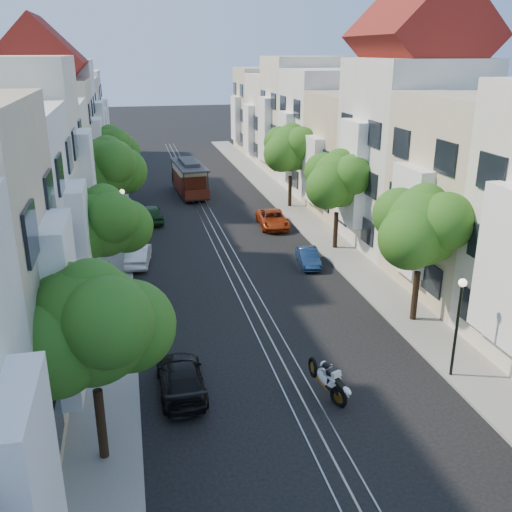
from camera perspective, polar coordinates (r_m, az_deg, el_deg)
ground at (r=43.97m, az=-4.62°, el=3.38°), size 200.00×200.00×0.00m
sidewalk_east at (r=45.47m, az=4.47°, el=4.02°), size 2.50×80.00×0.12m
sidewalk_west at (r=43.60m, az=-14.10°, el=2.78°), size 2.50×80.00×0.12m
rail_left at (r=43.90m, az=-5.33°, el=3.35°), size 0.06×80.00×0.02m
rail_slot at (r=43.96m, az=-4.62°, el=3.39°), size 0.06×80.00×0.02m
rail_right at (r=44.04m, az=-3.91°, el=3.44°), size 0.06×80.00×0.02m
lane_line at (r=43.97m, az=-4.62°, el=3.39°), size 0.08×80.00×0.01m
townhouses_east at (r=45.84m, az=10.31°, el=10.46°), size 7.75×72.00×12.00m
townhouses_west at (r=42.78m, az=-20.92°, el=8.69°), size 7.75×72.00×11.76m
tree_e_b at (r=27.31m, az=16.40°, el=2.69°), size 4.93×4.08×6.68m
tree_e_c at (r=37.01m, az=8.31°, el=7.45°), size 4.84×3.99×6.52m
tree_e_d at (r=47.22m, az=3.58°, el=10.61°), size 5.01×4.16×6.85m
tree_w_a at (r=17.59m, az=-16.02°, el=-6.88°), size 4.93×4.08×6.68m
tree_w_b at (r=28.93m, az=-14.92°, el=3.08°), size 4.72×3.87×6.27m
tree_w_c at (r=39.48m, az=-14.60°, el=8.49°), size 5.13×4.28×7.09m
tree_w_d at (r=50.39m, az=-14.30°, el=10.33°), size 4.84×3.99×6.52m
lamp_east at (r=23.51m, az=19.61°, el=-5.41°), size 0.32×0.32×4.16m
lamp_west at (r=37.05m, az=-13.10°, el=4.36°), size 0.32×0.32×4.16m
sportbike_rider at (r=22.02m, az=7.20°, el=-12.07°), size 0.99×2.13×1.55m
cable_car at (r=52.48m, az=-6.70°, el=7.94°), size 2.83×7.62×2.88m
parked_car_e_mid at (r=34.97m, az=5.25°, el=-0.11°), size 1.53×3.33×1.06m
parked_car_e_far at (r=42.52m, az=1.68°, el=3.72°), size 2.28×4.48×1.21m
parked_car_w_near at (r=22.49m, az=-7.51°, el=-11.99°), size 1.76×4.25×1.23m
parked_car_w_mid at (r=35.65m, az=-11.69°, el=0.11°), size 1.79×3.93×1.25m
parked_car_w_far at (r=44.42m, az=-10.48°, el=4.19°), size 1.92×4.08×1.35m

